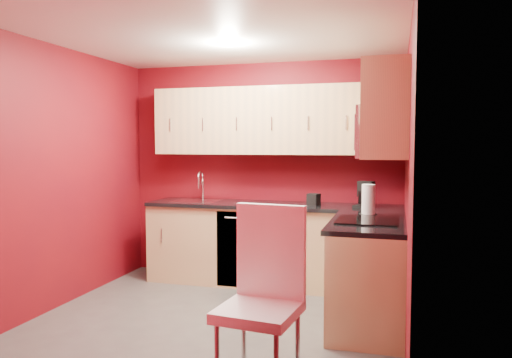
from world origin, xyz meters
The scene contains 21 objects.
floor centered at (0.00, 0.00, 0.00)m, with size 3.20×3.20×0.00m, color #4F4D4A.
ceiling centered at (0.00, 0.00, 2.50)m, with size 3.20×3.20×0.00m, color white.
wall_back centered at (0.00, 1.50, 1.25)m, with size 3.20×3.20×0.00m, color maroon.
wall_front centered at (0.00, -1.50, 1.25)m, with size 3.20×3.20×0.00m, color maroon.
wall_left centered at (-1.60, 0.00, 1.25)m, with size 3.00×3.00×0.00m, color maroon.
wall_right centered at (1.60, 0.00, 1.25)m, with size 3.00×3.00×0.00m, color maroon.
base_cabinets_back centered at (0.20, 1.20, 0.43)m, with size 2.80×0.60×0.87m, color #CFB676.
base_cabinets_right centered at (1.30, 0.25, 0.43)m, with size 0.60×1.30×0.87m, color #CFB676.
countertop_back centered at (0.20, 1.19, 0.89)m, with size 2.80×0.63×0.04m, color black.
countertop_right centered at (1.29, 0.23, 0.89)m, with size 0.63×1.27×0.04m, color black.
upper_cabinets_back centered at (0.20, 1.32, 1.83)m, with size 2.80×0.35×0.75m, color tan.
upper_cabinets_right centered at (1.42, 0.44, 1.89)m, with size 0.35×1.55×0.75m.
microwave centered at (1.39, 0.20, 1.66)m, with size 0.42×0.76×0.42m.
cooktop centered at (1.28, 0.20, 0.92)m, with size 0.50×0.55×0.01m, color black.
sink centered at (-0.70, 1.20, 0.94)m, with size 0.52×0.42×0.35m.
dishwasher_front centered at (-0.05, 0.91, 0.43)m, with size 0.60×0.02×0.82m, color black.
downlight centered at (0.00, 0.30, 2.48)m, with size 0.20×0.20×0.01m, color white.
coffee_maker centered at (1.19, 1.10, 1.05)m, with size 0.16×0.22×0.27m, color black, non-canonical shape.
napkin_holder centered at (0.66, 1.16, 0.97)m, with size 0.12×0.12×0.13m, color black, non-canonical shape.
paper_towel centered at (1.27, 0.56, 1.05)m, with size 0.16×0.16×0.28m, color silver, non-canonical shape.
dining_chair centered at (0.70, -1.17, 0.58)m, with size 0.47×0.49×1.17m, color white, non-canonical shape.
Camera 1 is at (1.52, -4.12, 1.56)m, focal length 35.00 mm.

